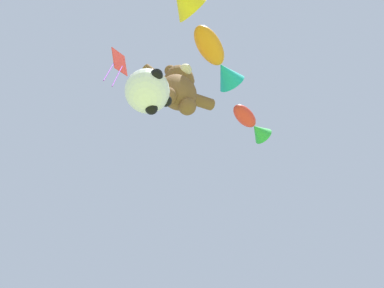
{
  "coord_description": "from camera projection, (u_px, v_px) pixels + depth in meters",
  "views": [
    {
      "loc": [
        -2.34,
        0.08,
        1.16
      ],
      "look_at": [
        0.13,
        4.39,
        9.72
      ],
      "focal_mm": 35.0,
      "sensor_mm": 36.0,
      "label": 1
    }
  ],
  "objects": [
    {
      "name": "diamond_kite",
      "position": [
        118.0,
        64.0,
        11.62
      ],
      "size": [
        0.84,
        0.64,
        2.55
      ],
      "color": "red"
    },
    {
      "name": "teddy_bear_kite",
      "position": [
        179.0,
        88.0,
        10.51
      ],
      "size": [
        2.3,
        1.01,
        2.33
      ],
      "color": "brown"
    },
    {
      "name": "fish_kite_tangerine",
      "position": [
        218.0,
        60.0,
        11.67
      ],
      "size": [
        2.27,
        1.71,
        0.88
      ],
      "color": "orange"
    },
    {
      "name": "soccer_ball_kite",
      "position": [
        148.0,
        91.0,
        8.82
      ],
      "size": [
        1.18,
        1.17,
        1.08
      ],
      "color": "white"
    },
    {
      "name": "fish_kite_crimson",
      "position": [
        252.0,
        124.0,
        12.73
      ],
      "size": [
        1.68,
        1.06,
        0.68
      ],
      "color": "red"
    }
  ]
}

